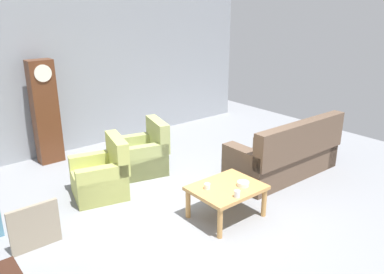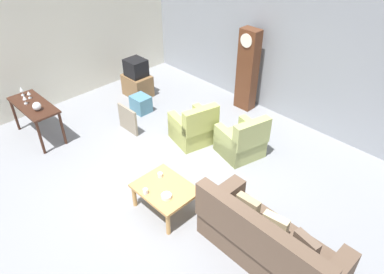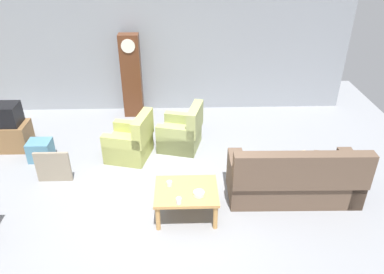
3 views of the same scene
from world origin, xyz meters
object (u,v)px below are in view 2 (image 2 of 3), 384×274
(wine_glass_short, at_px, (24,99))
(framed_picture_leaning, at_px, (128,120))
(grandfather_clock, at_px, (247,70))
(storage_box_blue, at_px, (141,104))
(coffee_table_wood, at_px, (165,191))
(bowl_white_stacked, at_px, (166,196))
(couch_floral, at_px, (267,243))
(cup_white_porcelain, at_px, (160,175))
(console_table_dark, at_px, (34,109))
(glass_dome_cloche, at_px, (37,106))
(cup_blue_rimmed, at_px, (146,191))
(armchair_olive_far, at_px, (242,142))
(wine_glass_tall, at_px, (21,90))
(tv_crt, at_px, (136,68))
(wine_glass_mid, at_px, (29,94))
(tv_stand_cabinet, at_px, (138,85))
(armchair_olive_near, at_px, (194,129))

(wine_glass_short, bearing_deg, framed_picture_leaning, 50.81)
(grandfather_clock, relative_size, storage_box_blue, 4.46)
(coffee_table_wood, height_order, bowl_white_stacked, bowl_white_stacked)
(couch_floral, distance_m, storage_box_blue, 4.72)
(grandfather_clock, bearing_deg, cup_white_porcelain, -74.97)
(couch_floral, relative_size, bowl_white_stacked, 13.02)
(console_table_dark, relative_size, glass_dome_cloche, 7.66)
(couch_floral, bearing_deg, bowl_white_stacked, -162.75)
(glass_dome_cloche, relative_size, cup_blue_rimmed, 1.82)
(armchair_olive_far, bearing_deg, cup_blue_rimmed, -91.41)
(couch_floral, bearing_deg, coffee_table_wood, -168.54)
(cup_white_porcelain, bearing_deg, wine_glass_tall, -170.46)
(tv_crt, distance_m, cup_white_porcelain, 3.77)
(framed_picture_leaning, bearing_deg, wine_glass_mid, -135.80)
(armchair_olive_far, distance_m, wine_glass_mid, 4.48)
(couch_floral, relative_size, framed_picture_leaning, 3.52)
(tv_stand_cabinet, bearing_deg, wine_glass_mid, -96.34)
(bowl_white_stacked, relative_size, wine_glass_mid, 1.00)
(wine_glass_short, bearing_deg, cup_blue_rimmed, 4.98)
(console_table_dark, xyz_separation_m, wine_glass_short, (-0.11, -0.09, 0.24))
(cup_white_porcelain, bearing_deg, couch_floral, 6.80)
(couch_floral, xyz_separation_m, armchair_olive_far, (-1.81, 1.68, -0.05))
(wine_glass_tall, bearing_deg, storage_box_blue, 61.35)
(tv_crt, xyz_separation_m, glass_dome_cloche, (0.28, -2.64, 0.12))
(coffee_table_wood, height_order, tv_stand_cabinet, tv_stand_cabinet)
(console_table_dark, relative_size, wine_glass_tall, 6.26)
(console_table_dark, distance_m, wine_glass_tall, 0.55)
(storage_box_blue, relative_size, wine_glass_mid, 2.64)
(tv_stand_cabinet, height_order, cup_blue_rimmed, cup_blue_rimmed)
(bowl_white_stacked, bearing_deg, grandfather_clock, 110.30)
(armchair_olive_far, relative_size, bowl_white_stacked, 5.88)
(armchair_olive_far, xyz_separation_m, framed_picture_leaning, (-2.25, -1.09, -0.01))
(coffee_table_wood, distance_m, tv_stand_cabinet, 4.04)
(console_table_dark, distance_m, glass_dome_cloche, 0.35)
(armchair_olive_far, height_order, cup_blue_rimmed, armchair_olive_far)
(grandfather_clock, bearing_deg, tv_stand_cabinet, -147.20)
(cup_white_porcelain, bearing_deg, grandfather_clock, 105.03)
(couch_floral, xyz_separation_m, storage_box_blue, (-4.53, 1.30, -0.16))
(glass_dome_cloche, bearing_deg, tv_stand_cabinet, 96.15)
(couch_floral, relative_size, wine_glass_mid, 12.97)
(armchair_olive_near, distance_m, wine_glass_mid, 3.49)
(bowl_white_stacked, bearing_deg, tv_crt, 148.60)
(storage_box_blue, bearing_deg, cup_blue_rimmed, -36.38)
(grandfather_clock, height_order, tv_stand_cabinet, grandfather_clock)
(armchair_olive_far, xyz_separation_m, tv_stand_cabinet, (-3.40, 0.05, -0.03))
(armchair_olive_far, relative_size, cup_blue_rimmed, 10.25)
(framed_picture_leaning, xyz_separation_m, wine_glass_mid, (-1.43, -1.39, 0.61))
(wine_glass_short, bearing_deg, glass_dome_cloche, 8.75)
(armchair_olive_far, bearing_deg, wine_glass_short, -143.07)
(cup_white_porcelain, xyz_separation_m, wine_glass_mid, (-3.48, -0.57, 0.39))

